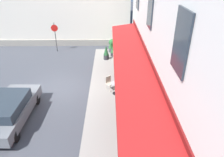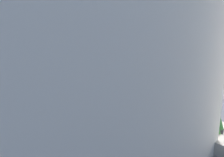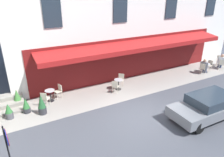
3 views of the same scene
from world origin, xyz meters
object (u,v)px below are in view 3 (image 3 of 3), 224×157
at_px(cafe_table_far_end, 220,62).
at_px(cafe_chair_cream_corner_left, 222,64).
at_px(cafe_chair_cream_back_row, 219,59).
at_px(potted_plant_entrance_left, 9,111).
at_px(seated_companion_in_white, 221,61).
at_px(cafe_chair_cream_corner_right, 203,68).
at_px(cafe_chair_cream_by_window, 115,86).
at_px(cafe_table_streetside, 50,94).
at_px(cafe_table_near_entrance, 118,83).
at_px(seated_patron_in_grey, 204,66).
at_px(potted_plant_by_steps, 26,106).
at_px(no_parking_sign, 8,147).
at_px(cafe_chair_cream_near_door, 45,98).
at_px(cafe_chair_cream_facing_street, 59,90).
at_px(cafe_table_mid_terrace, 206,67).
at_px(cafe_chair_cream_under_awning, 121,79).
at_px(potted_plant_under_sign, 42,105).
at_px(parked_car_grey, 208,106).
at_px(potted_plant_entrance_right, 17,98).

relative_size(cafe_table_far_end, cafe_chair_cream_corner_left, 0.82).
xyz_separation_m(cafe_chair_cream_back_row, potted_plant_entrance_left, (17.81, 0.29, -0.11)).
distance_m(cafe_chair_cream_corner_left, seated_companion_in_white, 0.28).
xyz_separation_m(cafe_chair_cream_corner_right, cafe_chair_cream_back_row, (-3.22, -0.83, 0.00)).
xyz_separation_m(cafe_chair_cream_by_window, cafe_table_streetside, (4.10, -1.00, -0.06)).
height_order(cafe_table_near_entrance, cafe_chair_cream_back_row, cafe_chair_cream_back_row).
distance_m(cafe_table_streetside, seated_patron_in_grey, 12.46).
height_order(cafe_chair_cream_corner_left, seated_patron_in_grey, seated_patron_in_grey).
relative_size(cafe_chair_cream_corner_right, cafe_table_streetside, 1.21).
bearing_deg(cafe_table_far_end, cafe_chair_cream_corner_left, 46.37).
relative_size(cafe_table_streetside, potted_plant_by_steps, 0.82).
bearing_deg(no_parking_sign, cafe_chair_cream_near_door, -112.12).
bearing_deg(cafe_chair_cream_facing_street, potted_plant_entrance_left, 19.24).
height_order(cafe_chair_cream_near_door, no_parking_sign, no_parking_sign).
height_order(cafe_chair_cream_corner_right, cafe_table_far_end, cafe_chair_cream_corner_right).
height_order(cafe_table_mid_terrace, cafe_chair_cream_back_row, cafe_chair_cream_back_row).
bearing_deg(cafe_table_streetside, potted_plant_by_steps, 24.42).
height_order(cafe_chair_cream_under_awning, cafe_chair_cream_facing_street, same).
bearing_deg(cafe_table_streetside, cafe_table_far_end, 176.12).
relative_size(potted_plant_entrance_left, potted_plant_under_sign, 0.75).
distance_m(cafe_chair_cream_corner_left, seated_patron_in_grey, 2.11).
height_order(potted_plant_by_steps, parked_car_grey, parked_car_grey).
height_order(cafe_chair_cream_by_window, parked_car_grey, parked_car_grey).
distance_m(cafe_table_near_entrance, seated_patron_in_grey, 7.84).
relative_size(cafe_table_far_end, seated_patron_in_grey, 0.58).
relative_size(cafe_chair_cream_by_window, cafe_chair_cream_back_row, 1.00).
height_order(cafe_table_mid_terrace, no_parking_sign, no_parking_sign).
relative_size(cafe_table_far_end, no_parking_sign, 0.29).
bearing_deg(no_parking_sign, cafe_table_mid_terrace, -163.76).
bearing_deg(seated_patron_in_grey, cafe_chair_cream_corner_left, 176.97).
xyz_separation_m(cafe_table_streetside, cafe_chair_cream_back_row, (-15.39, 0.59, 0.06)).
bearing_deg(cafe_chair_cream_near_door, cafe_chair_cream_corner_left, 176.16).
distance_m(cafe_chair_cream_corner_right, cafe_chair_cream_corner_left, 2.31).
height_order(seated_patron_in_grey, no_parking_sign, no_parking_sign).
bearing_deg(no_parking_sign, cafe_chair_cream_back_row, -164.05).
height_order(seated_patron_in_grey, seated_companion_in_white, seated_companion_in_white).
relative_size(cafe_chair_cream_corner_left, potted_plant_entrance_right, 0.86).
bearing_deg(potted_plant_by_steps, cafe_chair_cream_corner_right, 176.96).
xyz_separation_m(cafe_chair_cream_corner_left, seated_companion_in_white, (-0.15, -0.16, 0.17)).
bearing_deg(potted_plant_by_steps, seated_patron_in_grey, 177.23).
xyz_separation_m(cafe_table_streetside, cafe_chair_cream_facing_street, (-0.61, -0.18, 0.06)).
distance_m(cafe_table_mid_terrace, cafe_chair_cream_corner_right, 0.63).
bearing_deg(cafe_chair_cream_corner_left, potted_plant_entrance_left, -2.01).
distance_m(cafe_chair_cream_under_awning, no_parking_sign, 9.50).
xyz_separation_m(seated_patron_in_grey, seated_companion_in_white, (-2.25, -0.05, 0.03)).
bearing_deg(cafe_chair_cream_near_door, cafe_chair_cream_corner_right, 175.71).
xyz_separation_m(cafe_table_mid_terrace, cafe_table_far_end, (-2.14, -0.24, 0.00)).
bearing_deg(cafe_table_near_entrance, cafe_table_streetside, -7.36).
xyz_separation_m(cafe_table_near_entrance, cafe_table_streetside, (4.58, -0.59, 0.00)).
xyz_separation_m(cafe_chair_cream_back_row, potted_plant_entrance_right, (17.23, -1.00, -0.03)).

